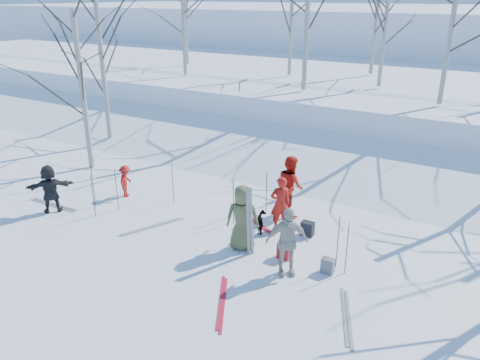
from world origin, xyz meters
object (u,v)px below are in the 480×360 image
Objects in this scene: skier_red_seated at (126,181)px; backpack_red at (284,251)px; skier_cream_east at (287,242)px; dog at (262,223)px; skier_grey_west at (50,189)px; backpack_dark at (307,229)px; skier_red_north at (280,204)px; backpack_grey at (328,266)px; skier_redor_behind at (290,185)px; skier_olive_center at (242,218)px.

skier_red_seated is 2.52× the size of backpack_red.
skier_cream_east is 2.21m from dog.
skier_grey_west reaches higher than backpack_dark.
skier_cream_east reaches higher than backpack_dark.
skier_red_north reaches higher than backpack_grey.
backpack_grey is (0.85, 0.53, -0.66)m from skier_cream_east.
dog is at bearing 140.24° from backpack_red.
skier_cream_east reaches higher than backpack_red.
skier_red_north is 1.01m from backpack_dark.
backpack_dark is at bearing -108.14° from skier_red_seated.
skier_red_seated is at bearing 130.59° from skier_cream_east.
skier_redor_behind is at bearing 76.93° from skier_cream_east.
skier_cream_east is 2.12m from backpack_dark.
dog is (-1.47, 1.55, -0.58)m from skier_cream_east.
backpack_red is 1.11× the size of backpack_grey.
skier_grey_west reaches higher than skier_red_seated.
skier_cream_east reaches higher than skier_red_north.
skier_red_north is at bearing -128.46° from skier_olive_center.
backpack_dark is at bearing 61.89° from skier_cream_east.
skier_redor_behind reaches higher than skier_red_seated.
dog is (6.06, 2.09, -0.47)m from skier_grey_west.
skier_cream_east is 1.20m from backpack_grey.
skier_redor_behind is 1.60m from dog.
skier_red_seated reaches higher than backpack_dark.
dog is 1.26m from backpack_dark.
skier_olive_center is at bearing 140.57° from skier_grey_west.
backpack_red is (-0.33, 0.60, -0.64)m from skier_cream_east.
skier_cream_east reaches higher than skier_red_seated.
skier_grey_west is at bearing 127.66° from skier_red_seated.
dog is at bearing 125.49° from skier_redor_behind.
dog is (4.94, 0.09, -0.26)m from skier_red_seated.
backpack_grey is at bearing -120.49° from skier_red_seated.
backpack_grey is (1.96, -1.41, -0.59)m from skier_red_north.
skier_cream_east is (6.41, -1.46, 0.32)m from skier_red_seated.
skier_grey_west is 3.54× the size of backpack_red.
dog is at bearing 156.19° from backpack_grey.
dog reaches higher than backpack_grey.
skier_olive_center is 0.96× the size of skier_redor_behind.
dog is at bearing -159.11° from backpack_dark.
backpack_dark is (-0.30, 2.00, -0.65)m from skier_cream_east.
skier_red_seated is at bearing 58.73° from skier_redor_behind.
skier_olive_center is 2.52m from skier_redor_behind.
skier_red_seated is 1.64× the size of dog.
skier_redor_behind is 1.22× the size of skier_grey_west.
skier_redor_behind reaches higher than skier_cream_east.
backpack_dark is (0.03, 1.40, -0.01)m from backpack_red.
backpack_dark is at bearing 150.16° from skier_grey_west.
backpack_red is at bearing 78.12° from skier_red_north.
skier_grey_west reaches higher than dog.
skier_cream_east is at bearing -125.99° from skier_red_seated.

